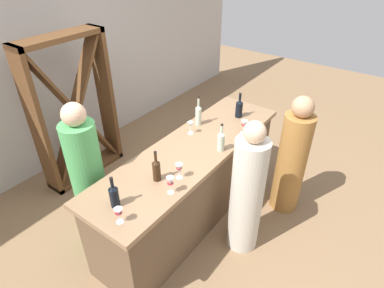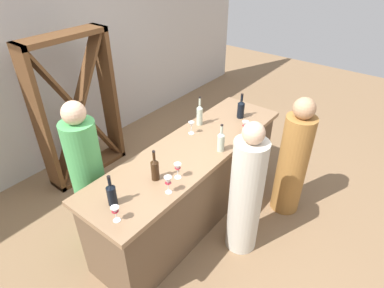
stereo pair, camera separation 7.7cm
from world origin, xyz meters
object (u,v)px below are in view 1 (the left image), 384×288
object	(u,v)px
wine_bottle_second_right_clear_pale	(198,114)
person_center_guest	(292,160)
wine_bottle_center_clear_pale	(221,140)
person_left_guest	(247,194)
wine_rack	(75,111)
person_right_guest	(89,182)
wine_glass_near_right	(179,168)
wine_glass_far_center	(191,125)
wine_bottle_leftmost_near_black	(114,195)
wine_glass_far_left	(119,213)
wine_bottle_second_left_amber_brown	(156,169)
wine_glass_near_left	(244,125)
wine_bottle_rightmost_near_black	(239,108)
wine_glass_near_center	(170,182)

from	to	relation	value
wine_bottle_second_right_clear_pale	person_center_guest	world-z (taller)	person_center_guest
wine_bottle_center_clear_pale	person_left_guest	distance (m)	0.57
wine_rack	person_right_guest	size ratio (longest dim) A/B	1.16
wine_glass_near_right	wine_glass_far_center	distance (m)	0.76
wine_bottle_leftmost_near_black	wine_glass_far_left	distance (m)	0.19
wine_bottle_center_clear_pale	person_right_guest	world-z (taller)	person_right_guest
wine_bottle_second_left_amber_brown	wine_glass_far_center	xyz separation A→B (m)	(0.80, 0.23, -0.01)
wine_rack	person_center_guest	size ratio (longest dim) A/B	1.30
wine_rack	wine_glass_far_center	distance (m)	1.53
wine_bottle_center_clear_pale	wine_glass_far_left	bearing A→B (deg)	175.56
wine_bottle_second_right_clear_pale	wine_glass_far_center	size ratio (longest dim) A/B	2.39
wine_rack	person_left_guest	distance (m)	2.33
wine_bottle_leftmost_near_black	wine_bottle_second_left_amber_brown	distance (m)	0.44
wine_glass_far_left	person_center_guest	bearing A→B (deg)	-18.49
wine_bottle_leftmost_near_black	wine_glass_near_left	size ratio (longest dim) A/B	1.86
wine_rack	wine_bottle_leftmost_near_black	size ratio (longest dim) A/B	6.53
wine_glass_near_left	person_left_guest	bearing A→B (deg)	-146.74
wine_glass_far_center	person_right_guest	distance (m)	1.18
wine_glass_far_left	wine_glass_far_center	bearing A→B (deg)	13.97
wine_glass_far_left	wine_glass_far_center	distance (m)	1.39
wine_bottle_second_left_amber_brown	person_left_guest	world-z (taller)	person_left_guest
wine_rack	wine_glass_far_center	xyz separation A→B (m)	(0.42, -1.47, 0.11)
person_center_guest	wine_bottle_center_clear_pale	bearing A→B (deg)	27.82
wine_bottle_center_clear_pale	wine_glass_near_right	bearing A→B (deg)	173.93
wine_glass_far_center	wine_glass_near_left	bearing A→B (deg)	-52.74
person_right_guest	wine_bottle_rightmost_near_black	bearing A→B (deg)	59.70
wine_bottle_second_left_amber_brown	wine_glass_far_center	bearing A→B (deg)	15.81
wine_bottle_leftmost_near_black	wine_glass_far_left	world-z (taller)	wine_bottle_leftmost_near_black
wine_glass_near_right	person_left_guest	size ratio (longest dim) A/B	0.10
wine_bottle_center_clear_pale	wine_glass_near_center	bearing A→B (deg)	-179.85
wine_glass_far_center	person_center_guest	size ratio (longest dim) A/B	0.10
wine_rack	wine_bottle_rightmost_near_black	size ratio (longest dim) A/B	6.12
wine_glass_near_center	wine_rack	bearing A→B (deg)	76.67
person_left_guest	wine_bottle_center_clear_pale	bearing A→B (deg)	-24.72
wine_rack	wine_bottle_center_clear_pale	xyz separation A→B (m)	(0.34, -1.90, 0.12)
wine_bottle_rightmost_near_black	wine_glass_far_left	size ratio (longest dim) A/B	2.21
wine_bottle_rightmost_near_black	person_center_guest	xyz separation A→B (m)	(-0.08, -0.74, -0.38)
wine_rack	wine_bottle_leftmost_near_black	distance (m)	1.84
wine_bottle_leftmost_near_black	wine_bottle_center_clear_pale	distance (m)	1.19
wine_bottle_rightmost_near_black	person_center_guest	distance (m)	0.84
wine_bottle_second_left_amber_brown	wine_rack	bearing A→B (deg)	77.10
wine_glass_near_left	wine_glass_near_center	distance (m)	1.22
wine_glass_far_center	wine_bottle_second_right_clear_pale	bearing A→B (deg)	12.83
wine_glass_near_center	wine_glass_far_left	xyz separation A→B (m)	(-0.48, 0.10, -0.02)
wine_bottle_leftmost_near_black	person_left_guest	world-z (taller)	person_left_guest
wine_glass_near_left	person_center_guest	xyz separation A→B (m)	(0.21, -0.51, -0.37)
wine_bottle_rightmost_near_black	person_center_guest	world-z (taller)	person_center_guest
wine_bottle_rightmost_near_black	wine_glass_far_left	distance (m)	1.99
wine_glass_far_center	person_right_guest	xyz separation A→B (m)	(-1.07, 0.43, -0.29)
person_left_guest	wine_glass_far_center	bearing A→B (deg)	-19.36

